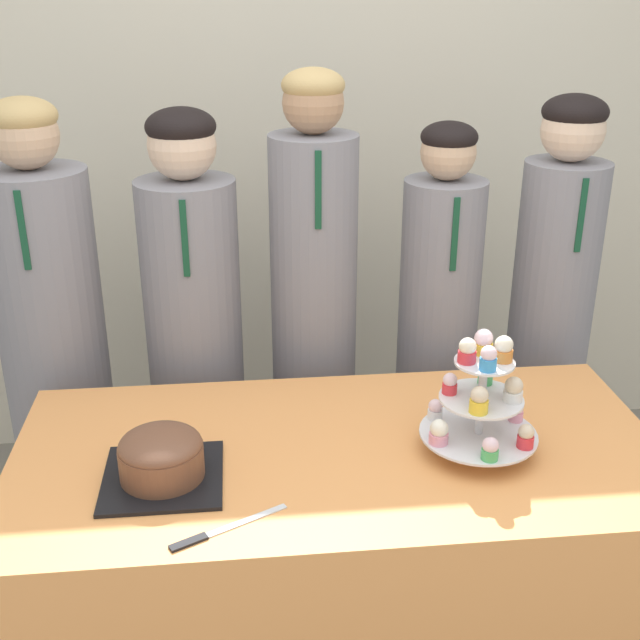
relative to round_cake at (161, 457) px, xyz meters
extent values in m
cube|color=beige|center=(0.42, 1.50, 0.53)|extent=(9.00, 0.06, 2.70)
cube|color=#EF9951|center=(0.42, 0.09, -0.44)|extent=(1.60, 0.77, 0.76)
cube|color=black|center=(0.00, 0.00, -0.06)|extent=(0.27, 0.27, 0.01)
cylinder|color=brown|center=(0.00, 0.00, -0.01)|extent=(0.19, 0.19, 0.08)
ellipsoid|color=brown|center=(0.00, 0.00, 0.03)|extent=(0.19, 0.19, 0.07)
cube|color=silver|center=(0.19, -0.18, -0.06)|extent=(0.18, 0.10, 0.00)
cube|color=black|center=(0.07, -0.24, -0.06)|extent=(0.08, 0.06, 0.01)
cylinder|color=silver|center=(0.75, 0.04, 0.06)|extent=(0.02, 0.02, 0.24)
cylinder|color=silver|center=(0.75, 0.04, -0.01)|extent=(0.29, 0.29, 0.01)
cylinder|color=silver|center=(0.75, 0.04, 0.08)|extent=(0.20, 0.20, 0.01)
cylinder|color=silver|center=(0.75, 0.04, 0.18)|extent=(0.14, 0.14, 0.01)
cylinder|color=white|center=(0.67, 0.12, 0.00)|extent=(0.04, 0.04, 0.02)
sphere|color=silver|center=(0.67, 0.12, 0.02)|extent=(0.04, 0.04, 0.04)
cylinder|color=pink|center=(0.65, 0.01, 0.00)|extent=(0.05, 0.05, 0.03)
sphere|color=white|center=(0.65, 0.01, 0.03)|extent=(0.04, 0.04, 0.04)
cylinder|color=#4CB766|center=(0.75, -0.07, 0.00)|extent=(0.04, 0.04, 0.03)
sphere|color=silver|center=(0.75, -0.07, 0.03)|extent=(0.04, 0.04, 0.04)
cylinder|color=#E5333D|center=(0.84, -0.03, 0.00)|extent=(0.04, 0.04, 0.03)
sphere|color=beige|center=(0.84, -0.03, 0.03)|extent=(0.04, 0.04, 0.04)
cylinder|color=pink|center=(0.86, 0.09, 0.00)|extent=(0.04, 0.04, 0.02)
sphere|color=silver|center=(0.86, 0.09, 0.02)|extent=(0.03, 0.03, 0.03)
cylinder|color=#3893DB|center=(0.77, 0.16, 0.00)|extent=(0.04, 0.04, 0.03)
sphere|color=silver|center=(0.77, 0.16, 0.03)|extent=(0.04, 0.04, 0.04)
cylinder|color=#4CB766|center=(0.78, 0.11, 0.10)|extent=(0.04, 0.04, 0.03)
sphere|color=#F4E5C6|center=(0.78, 0.11, 0.12)|extent=(0.04, 0.04, 0.04)
cylinder|color=#E5333D|center=(0.68, 0.07, 0.10)|extent=(0.04, 0.04, 0.02)
sphere|color=silver|center=(0.68, 0.07, 0.12)|extent=(0.03, 0.03, 0.03)
cylinder|color=yellow|center=(0.73, -0.02, 0.10)|extent=(0.04, 0.04, 0.03)
sphere|color=beige|center=(0.73, -0.02, 0.13)|extent=(0.04, 0.04, 0.04)
cylinder|color=white|center=(0.82, 0.02, 0.10)|extent=(0.05, 0.05, 0.03)
sphere|color=beige|center=(0.82, 0.02, 0.13)|extent=(0.04, 0.04, 0.04)
cylinder|color=orange|center=(0.80, 0.04, 0.20)|extent=(0.05, 0.05, 0.03)
sphere|color=#F4E5C6|center=(0.80, 0.04, 0.22)|extent=(0.04, 0.04, 0.04)
cylinder|color=yellow|center=(0.76, 0.09, 0.19)|extent=(0.05, 0.05, 0.03)
sphere|color=silver|center=(0.76, 0.09, 0.22)|extent=(0.04, 0.04, 0.04)
cylinder|color=#E5333D|center=(0.71, 0.04, 0.19)|extent=(0.04, 0.04, 0.03)
sphere|color=#F4E5C6|center=(0.71, 0.04, 0.22)|extent=(0.04, 0.04, 0.04)
cylinder|color=#3893DB|center=(0.75, 0.00, 0.20)|extent=(0.04, 0.04, 0.03)
sphere|color=silver|center=(0.75, 0.00, 0.22)|extent=(0.04, 0.04, 0.04)
cylinder|color=gray|center=(-0.38, 0.71, -0.15)|extent=(0.32, 0.32, 1.33)
sphere|color=#D6AD89|center=(-0.38, 0.71, 0.61)|extent=(0.19, 0.19, 0.19)
ellipsoid|color=tan|center=(-0.38, 0.71, 0.66)|extent=(0.19, 0.19, 0.10)
cube|color=#14472D|center=(-0.38, 0.55, 0.38)|extent=(0.02, 0.01, 0.22)
cylinder|color=gray|center=(0.05, 0.71, -0.17)|extent=(0.30, 0.30, 1.29)
sphere|color=beige|center=(0.05, 0.71, 0.57)|extent=(0.20, 0.20, 0.20)
ellipsoid|color=black|center=(0.05, 0.71, 0.62)|extent=(0.20, 0.20, 0.11)
cube|color=#14472D|center=(0.05, 0.56, 0.34)|extent=(0.02, 0.01, 0.22)
cylinder|color=gray|center=(0.42, 0.71, -0.11)|extent=(0.26, 0.26, 1.41)
sphere|color=tan|center=(0.42, 0.71, 0.68)|extent=(0.18, 0.18, 0.18)
ellipsoid|color=tan|center=(0.42, 0.71, 0.73)|extent=(0.18, 0.18, 0.10)
cube|color=#14472D|center=(0.42, 0.58, 0.46)|extent=(0.02, 0.01, 0.22)
cylinder|color=gray|center=(0.82, 0.71, -0.18)|extent=(0.25, 0.25, 1.27)
sphere|color=#D6AD89|center=(0.82, 0.71, 0.53)|extent=(0.16, 0.16, 0.16)
ellipsoid|color=black|center=(0.82, 0.71, 0.58)|extent=(0.17, 0.17, 0.09)
cube|color=#14472D|center=(0.82, 0.59, 0.32)|extent=(0.02, 0.01, 0.22)
cylinder|color=gray|center=(1.19, 0.71, -0.16)|extent=(0.26, 0.26, 1.32)
sphere|color=beige|center=(1.19, 0.71, 0.59)|extent=(0.19, 0.19, 0.19)
ellipsoid|color=black|center=(1.19, 0.71, 0.64)|extent=(0.19, 0.19, 0.10)
cube|color=#14472D|center=(1.19, 0.58, 0.37)|extent=(0.02, 0.01, 0.22)
camera|label=1|loc=(0.19, -1.58, 1.00)|focal=45.00mm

